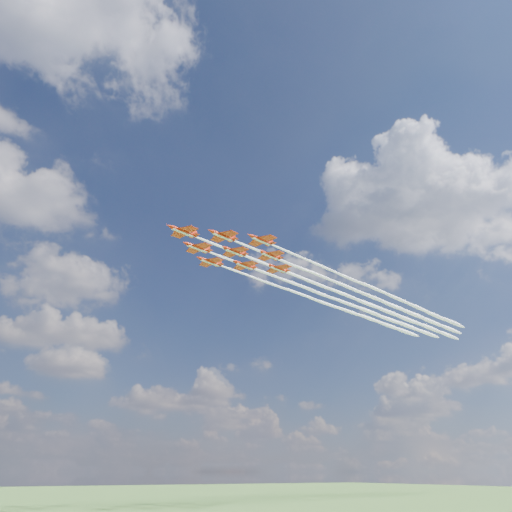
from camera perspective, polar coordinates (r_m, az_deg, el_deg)
The scene contains 10 objects.
ground at distance 153.10m, azimuth -4.77°, elevation -27.11°, with size 600.00×600.00×0.00m, color #2D511E.
jet_lead at distance 202.25m, azimuth 7.15°, elevation -3.23°, with size 139.16×41.33×2.91m.
jet_row2_port at distance 207.10m, azimuth 10.43°, elevation -3.51°, with size 139.16×41.33×2.91m.
jet_row2_starb at distance 214.15m, azimuth 7.62°, elevation -4.37°, with size 139.16×41.33×2.91m.
jet_row3_port at distance 212.60m, azimuth 13.56°, elevation -3.76°, with size 139.16×41.33×2.91m.
jet_row3_centre at distance 219.10m, azimuth 10.72°, elevation -4.60°, with size 139.16×41.33×2.91m.
jet_row3_starb at distance 226.15m, azimuth 8.04°, elevation -5.38°, with size 139.16×41.33×2.91m.
jet_row4_port at distance 224.65m, azimuth 13.67°, elevation -4.81°, with size 139.16×41.33×2.91m.
jet_row4_starb at distance 231.17m, azimuth 10.97°, elevation -5.58°, with size 139.16×41.33×2.91m.
jet_tail at distance 236.78m, azimuth 13.77°, elevation -5.76°, with size 139.16×41.33×2.91m.
Camera 1 is at (-66.68, -137.45, 9.99)m, focal length 35.00 mm.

